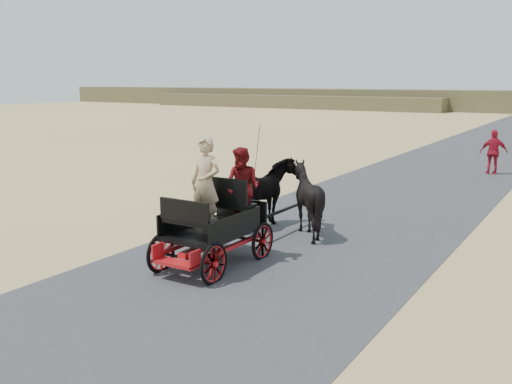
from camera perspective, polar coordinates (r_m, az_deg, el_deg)
The scene contains 9 objects.
ground at distance 9.98m, azimuth -4.57°, elevation -10.04°, with size 140.00×140.00×0.00m, color tan.
road at distance 9.98m, azimuth -4.57°, elevation -10.02°, with size 6.00×140.00×0.01m, color #38383A.
ridge_near at distance 74.56m, azimuth 3.20°, elevation 9.01°, with size 40.00×4.00×1.60m, color brown.
carriage at distance 11.32m, azimuth -4.27°, elevation -5.51°, with size 1.30×2.40×0.72m, color black, non-canonical shape.
horse_left at distance 13.94m, azimuth 1.10°, elevation -0.24°, with size 0.91×2.01×1.70m, color black.
horse_right at distance 13.42m, azimuth 5.14°, elevation -0.72°, with size 1.37×1.54×1.70m, color black.
driver_man at distance 11.19m, azimuth -5.05°, elevation 0.90°, with size 0.66×0.43×1.80m, color tan.
passenger_woman at distance 11.37m, azimuth -1.36°, elevation 0.54°, with size 0.77×0.60×1.58m, color #660C0F.
pedestrian at distance 23.81m, azimuth 22.67°, elevation 3.70°, with size 1.01×0.42×1.73m, color maroon.
Camera 1 is at (5.53, -7.48, 3.61)m, focal length 40.00 mm.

